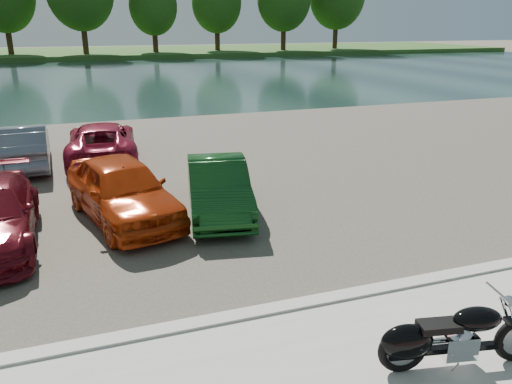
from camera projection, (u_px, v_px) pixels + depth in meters
ground at (424, 372)px, 6.82m from camera, size 200.00×200.00×0.00m
kerb at (351, 296)px, 8.59m from camera, size 60.00×0.30×0.14m
parking_lot at (217, 164)px, 16.65m from camera, size 60.00×18.00×0.04m
river at (130, 77)px, 42.58m from camera, size 120.00×40.00×0.00m
far_bank at (108, 53)px, 71.10m from camera, size 120.00×24.00×0.60m
motorcycle at (446, 338)px, 6.64m from camera, size 2.31×0.85×1.05m
car_4 at (122, 190)px, 11.76m from camera, size 2.81×4.70×1.50m
car_5 at (218, 187)px, 12.22m from camera, size 2.09×4.22×1.33m
car_9 at (24, 146)px, 16.07m from camera, size 1.66×4.26×1.38m
car_10 at (102, 141)px, 16.85m from camera, size 2.45×4.86×1.32m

